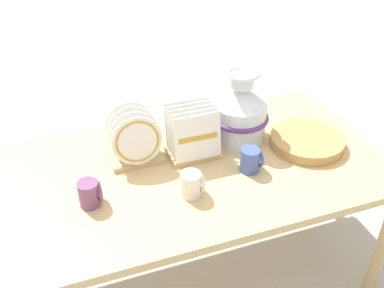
% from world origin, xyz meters
% --- Properties ---
extents(ground_plane, '(14.00, 14.00, 0.00)m').
position_xyz_m(ground_plane, '(0.00, 0.00, 0.00)').
color(ground_plane, '#B2ADA3').
extents(display_table, '(1.58, 0.85, 0.63)m').
position_xyz_m(display_table, '(0.00, 0.00, 0.57)').
color(display_table, tan).
rests_on(display_table, ground_plane).
extents(ceramic_vase, '(0.25, 0.25, 0.32)m').
position_xyz_m(ceramic_vase, '(0.26, 0.13, 0.76)').
color(ceramic_vase, silver).
rests_on(ceramic_vase, display_table).
extents(dish_rack_round_plates, '(0.21, 0.17, 0.23)m').
position_xyz_m(dish_rack_round_plates, '(-0.20, 0.12, 0.72)').
color(dish_rack_round_plates, tan).
rests_on(dish_rack_round_plates, display_table).
extents(dish_rack_square_plates, '(0.21, 0.16, 0.22)m').
position_xyz_m(dish_rack_square_plates, '(0.03, 0.08, 0.71)').
color(dish_rack_square_plates, tan).
rests_on(dish_rack_square_plates, display_table).
extents(wicker_charger_stack, '(0.32, 0.32, 0.04)m').
position_xyz_m(wicker_charger_stack, '(0.52, -0.03, 0.65)').
color(wicker_charger_stack, tan).
rests_on(wicker_charger_stack, display_table).
extents(mug_cobalt_glaze, '(0.08, 0.08, 0.10)m').
position_xyz_m(mug_cobalt_glaze, '(0.21, -0.10, 0.68)').
color(mug_cobalt_glaze, '#42569E').
rests_on(mug_cobalt_glaze, display_table).
extents(mug_cream_glaze, '(0.08, 0.08, 0.10)m').
position_xyz_m(mug_cream_glaze, '(-0.06, -0.16, 0.68)').
color(mug_cream_glaze, silver).
rests_on(mug_cream_glaze, display_table).
extents(mug_plum_glaze, '(0.08, 0.08, 0.10)m').
position_xyz_m(mug_plum_glaze, '(-0.42, -0.09, 0.68)').
color(mug_plum_glaze, '#7A4770').
rests_on(mug_plum_glaze, display_table).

